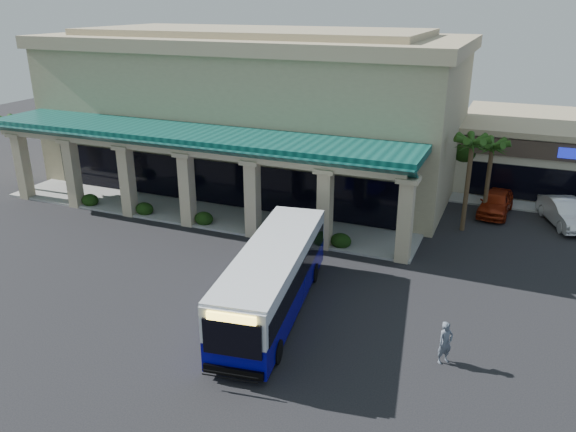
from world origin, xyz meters
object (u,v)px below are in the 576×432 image
at_px(transit_bus, 273,280).
at_px(car_silver, 496,202).
at_px(car_white, 565,213).
at_px(pedestrian, 445,343).

distance_m(transit_bus, car_silver, 19.13).
bearing_deg(car_white, transit_bus, -147.52).
bearing_deg(pedestrian, car_white, 27.70).
height_order(pedestrian, car_silver, pedestrian).
bearing_deg(transit_bus, car_silver, 55.45).
xyz_separation_m(transit_bus, car_white, (12.57, 16.72, -0.75)).
height_order(transit_bus, car_white, transit_bus).
bearing_deg(transit_bus, car_white, 44.71).
distance_m(car_silver, car_white, 4.16).
relative_size(transit_bus, car_silver, 2.44).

